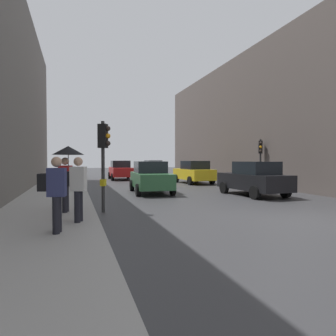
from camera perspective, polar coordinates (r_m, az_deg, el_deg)
name	(u,v)px	position (r m, az deg, el deg)	size (l,w,h in m)	color
ground_plane	(290,219)	(10.13, 22.27, -9.09)	(120.00, 120.00, 0.00)	#38383A
sidewalk_kerb	(53,201)	(13.78, -21.23, -5.92)	(3.13, 40.00, 0.16)	#A8A5A0
building_facade_right	(306,122)	(26.98, 25.00, 8.05)	(12.00, 31.08, 9.90)	#5B514C
traffic_light_near_right	(104,150)	(10.72, -12.23, 3.47)	(0.45, 0.36, 3.21)	#2D2D2D
traffic_light_mid_street	(260,154)	(20.64, 17.29, 2.53)	(0.36, 0.44, 3.20)	#2D2D2D
car_silver_hatchback	(153,168)	(34.09, -2.94, -0.02)	(2.04, 4.21, 1.76)	#BCBCC1
car_red_sedan	(121,170)	(28.00, -9.07, -0.40)	(2.07, 4.23, 1.76)	red
car_yellow_taxi	(194,172)	(23.25, 4.97, -0.80)	(2.16, 4.27, 1.76)	yellow
car_dark_suv	(254,179)	(15.99, 16.12, -1.96)	(2.21, 4.30, 1.76)	black
car_green_estate	(151,177)	(16.61, -3.33, -1.77)	(2.24, 4.31, 1.76)	#2D6038
pedestrian_with_umbrella	(67,160)	(10.13, -18.73, 1.41)	(1.00, 1.00, 2.14)	black
pedestrian_with_grey_backpack	(55,190)	(7.37, -20.87, -3.94)	(0.64, 0.39, 1.77)	black
pedestrian_with_black_backpack	(77,185)	(8.49, -17.08, -3.18)	(0.66, 0.47, 1.77)	black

